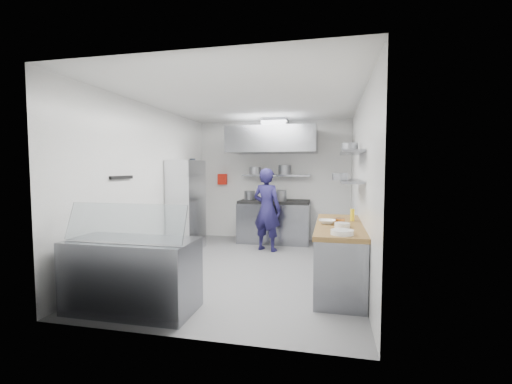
% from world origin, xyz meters
% --- Properties ---
extents(floor, '(5.00, 5.00, 0.00)m').
position_xyz_m(floor, '(0.00, 0.00, 0.00)').
color(floor, slate).
rests_on(floor, ground).
extents(ceiling, '(5.00, 5.00, 0.00)m').
position_xyz_m(ceiling, '(0.00, 0.00, 2.80)').
color(ceiling, silver).
rests_on(ceiling, wall_back).
extents(wall_back, '(3.60, 2.80, 0.02)m').
position_xyz_m(wall_back, '(0.00, 2.50, 1.40)').
color(wall_back, white).
rests_on(wall_back, floor).
extents(wall_front, '(3.60, 2.80, 0.02)m').
position_xyz_m(wall_front, '(0.00, -2.50, 1.40)').
color(wall_front, white).
rests_on(wall_front, floor).
extents(wall_left, '(2.80, 5.00, 0.02)m').
position_xyz_m(wall_left, '(-1.80, 0.00, 1.40)').
color(wall_left, white).
rests_on(wall_left, floor).
extents(wall_right, '(2.80, 5.00, 0.02)m').
position_xyz_m(wall_right, '(1.80, 0.00, 1.40)').
color(wall_right, white).
rests_on(wall_right, floor).
extents(gas_range, '(1.60, 0.80, 0.90)m').
position_xyz_m(gas_range, '(0.10, 2.10, 0.45)').
color(gas_range, gray).
rests_on(gas_range, floor).
extents(cooktop, '(1.57, 0.78, 0.06)m').
position_xyz_m(cooktop, '(0.10, 2.10, 0.93)').
color(cooktop, black).
rests_on(cooktop, gas_range).
extents(stock_pot_left, '(0.25, 0.25, 0.20)m').
position_xyz_m(stock_pot_left, '(-0.50, 2.18, 1.06)').
color(stock_pot_left, slate).
rests_on(stock_pot_left, cooktop).
extents(stock_pot_mid, '(0.32, 0.32, 0.24)m').
position_xyz_m(stock_pot_mid, '(0.23, 1.98, 1.08)').
color(stock_pot_mid, slate).
rests_on(stock_pot_mid, cooktop).
extents(over_range_shelf, '(1.60, 0.30, 0.04)m').
position_xyz_m(over_range_shelf, '(0.10, 2.34, 1.52)').
color(over_range_shelf, gray).
rests_on(over_range_shelf, wall_back).
extents(shelf_pot_a, '(0.27, 0.27, 0.18)m').
position_xyz_m(shelf_pot_a, '(-0.36, 2.13, 1.63)').
color(shelf_pot_a, slate).
rests_on(shelf_pot_a, over_range_shelf).
extents(shelf_pot_b, '(0.29, 0.29, 0.22)m').
position_xyz_m(shelf_pot_b, '(0.29, 2.42, 1.65)').
color(shelf_pot_b, slate).
rests_on(shelf_pot_b, over_range_shelf).
extents(extractor_hood, '(1.90, 1.15, 0.55)m').
position_xyz_m(extractor_hood, '(0.10, 1.93, 2.30)').
color(extractor_hood, gray).
rests_on(extractor_hood, wall_back).
extents(hood_duct, '(0.55, 0.55, 0.24)m').
position_xyz_m(hood_duct, '(0.10, 2.15, 2.68)').
color(hood_duct, slate).
rests_on(hood_duct, extractor_hood).
extents(red_firebox, '(0.22, 0.10, 0.26)m').
position_xyz_m(red_firebox, '(-1.25, 2.44, 1.42)').
color(red_firebox, red).
rests_on(red_firebox, wall_back).
extents(chef, '(0.72, 0.59, 1.69)m').
position_xyz_m(chef, '(0.08, 1.27, 0.85)').
color(chef, '#18153F').
rests_on(chef, floor).
extents(wire_rack, '(0.50, 0.90, 1.85)m').
position_xyz_m(wire_rack, '(-1.53, 0.93, 0.93)').
color(wire_rack, silver).
rests_on(wire_rack, floor).
extents(rack_bin_a, '(0.14, 0.18, 0.16)m').
position_xyz_m(rack_bin_a, '(-1.53, 0.91, 0.80)').
color(rack_bin_a, white).
rests_on(rack_bin_a, wire_rack).
extents(rack_bin_b, '(0.13, 0.17, 0.15)m').
position_xyz_m(rack_bin_b, '(-1.53, 1.40, 1.30)').
color(rack_bin_b, yellow).
rests_on(rack_bin_b, wire_rack).
extents(rack_jar, '(0.12, 0.12, 0.18)m').
position_xyz_m(rack_jar, '(-1.48, 1.15, 1.80)').
color(rack_jar, black).
rests_on(rack_jar, wire_rack).
extents(knife_strip, '(0.04, 0.55, 0.05)m').
position_xyz_m(knife_strip, '(-1.78, -0.90, 1.55)').
color(knife_strip, black).
rests_on(knife_strip, wall_left).
extents(prep_counter_base, '(0.62, 2.00, 0.84)m').
position_xyz_m(prep_counter_base, '(1.48, -0.60, 0.42)').
color(prep_counter_base, gray).
rests_on(prep_counter_base, floor).
extents(prep_counter_top, '(0.65, 2.04, 0.06)m').
position_xyz_m(prep_counter_top, '(1.48, -0.60, 0.87)').
color(prep_counter_top, olive).
rests_on(prep_counter_top, prep_counter_base).
extents(plate_stack_a, '(0.27, 0.27, 0.06)m').
position_xyz_m(plate_stack_a, '(1.49, -1.41, 0.93)').
color(plate_stack_a, white).
rests_on(plate_stack_a, prep_counter_top).
extents(plate_stack_b, '(0.20, 0.20, 0.06)m').
position_xyz_m(plate_stack_b, '(1.51, -0.88, 0.93)').
color(plate_stack_b, white).
rests_on(plate_stack_b, prep_counter_top).
extents(copper_pan, '(0.16, 0.16, 0.06)m').
position_xyz_m(copper_pan, '(1.48, -0.46, 0.93)').
color(copper_pan, orange).
rests_on(copper_pan, prep_counter_top).
extents(squeeze_bottle, '(0.06, 0.06, 0.18)m').
position_xyz_m(squeeze_bottle, '(1.68, -0.28, 0.99)').
color(squeeze_bottle, yellow).
rests_on(squeeze_bottle, prep_counter_top).
extents(mixing_bowl, '(0.26, 0.26, 0.06)m').
position_xyz_m(mixing_bowl, '(1.31, -0.63, 0.93)').
color(mixing_bowl, white).
rests_on(mixing_bowl, prep_counter_top).
extents(wall_shelf_lower, '(0.30, 1.30, 0.04)m').
position_xyz_m(wall_shelf_lower, '(1.64, -0.30, 1.50)').
color(wall_shelf_lower, gray).
rests_on(wall_shelf_lower, wall_right).
extents(wall_shelf_upper, '(0.30, 1.30, 0.04)m').
position_xyz_m(wall_shelf_upper, '(1.64, -0.30, 1.92)').
color(wall_shelf_upper, gray).
rests_on(wall_shelf_upper, wall_right).
extents(shelf_pot_c, '(0.22, 0.22, 0.10)m').
position_xyz_m(shelf_pot_c, '(1.48, -0.59, 1.57)').
color(shelf_pot_c, slate).
rests_on(shelf_pot_c, wall_shelf_lower).
extents(shelf_pot_d, '(0.25, 0.25, 0.14)m').
position_xyz_m(shelf_pot_d, '(1.63, -0.00, 2.01)').
color(shelf_pot_d, slate).
rests_on(shelf_pot_d, wall_shelf_upper).
extents(display_case, '(1.50, 0.70, 0.85)m').
position_xyz_m(display_case, '(-0.93, -2.00, 0.42)').
color(display_case, gray).
rests_on(display_case, floor).
extents(display_glass, '(1.47, 0.19, 0.42)m').
position_xyz_m(display_glass, '(-0.93, -2.12, 1.07)').
color(display_glass, silver).
rests_on(display_glass, display_case).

